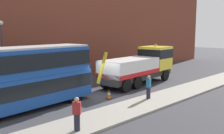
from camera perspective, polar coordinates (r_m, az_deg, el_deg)
The scene contains 8 objects.
ground_plane at distance 20.74m, azimuth -2.91°, elevation -6.21°, with size 120.00×120.00×0.00m, color #38383D.
near_kerb at distance 17.96m, azimuth 6.28°, elevation -8.28°, with size 60.00×2.80×0.15m, color gray.
recovery_tow_truck at distance 25.15m, azimuth 6.22°, elevation 0.36°, with size 10.23×3.36×3.67m.
double_decker_bus at distance 17.19m, azimuth -20.55°, elevation -2.11°, with size 11.18×3.44×4.06m.
pedestrian_onlooker at distance 13.25m, azimuth -7.65°, elevation -10.18°, with size 0.46×0.47×1.71m.
pedestrian_bystander at distance 19.28m, azimuth 7.95°, elevation -4.38°, with size 0.47×0.39×1.71m.
traffic_cone_near_bus at distance 19.65m, azimuth -0.69°, elevation -5.99°, with size 0.36×0.36×0.72m.
street_lamp at distance 22.43m, azimuth -22.71°, elevation 3.25°, with size 0.36×0.36×5.83m.
Camera 1 is at (-13.55, -14.84, 5.13)m, focal length 42.04 mm.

